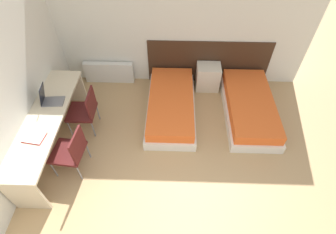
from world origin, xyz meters
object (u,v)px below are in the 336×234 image
at_px(bed_near_window, 171,105).
at_px(chair_near_notebook, 71,150).
at_px(bed_near_door, 249,107).
at_px(laptop, 50,99).
at_px(chair_near_laptop, 85,110).
at_px(nightstand, 208,77).

bearing_deg(bed_near_window, chair_near_notebook, -139.14).
height_order(bed_near_door, laptop, laptop).
height_order(bed_near_door, chair_near_laptop, chair_near_laptop).
xyz_separation_m(bed_near_window, chair_near_laptop, (-1.51, -0.45, 0.29)).
bearing_deg(chair_near_notebook, laptop, 127.59).
bearing_deg(bed_near_window, nightstand, 45.24).
distance_m(nightstand, laptop, 3.07).
bearing_deg(chair_near_notebook, nightstand, 48.18).
xyz_separation_m(bed_near_door, laptop, (-3.48, -0.54, 0.63)).
bearing_deg(nightstand, bed_near_door, -45.24).
distance_m(bed_near_door, chair_near_notebook, 3.30).
relative_size(bed_near_window, chair_near_notebook, 2.19).
bearing_deg(chair_near_notebook, bed_near_door, 29.20).
distance_m(bed_near_window, chair_near_laptop, 1.60).
bearing_deg(nightstand, bed_near_window, -134.76).
xyz_separation_m(nightstand, chair_near_notebook, (-2.26, -2.06, 0.20)).
relative_size(chair_near_notebook, laptop, 2.39).
distance_m(chair_near_laptop, chair_near_notebook, 0.86).
bearing_deg(chair_near_laptop, bed_near_door, 8.11).
distance_m(nightstand, chair_near_notebook, 3.07).
relative_size(bed_near_door, nightstand, 3.41).
bearing_deg(laptop, chair_near_laptop, 6.06).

